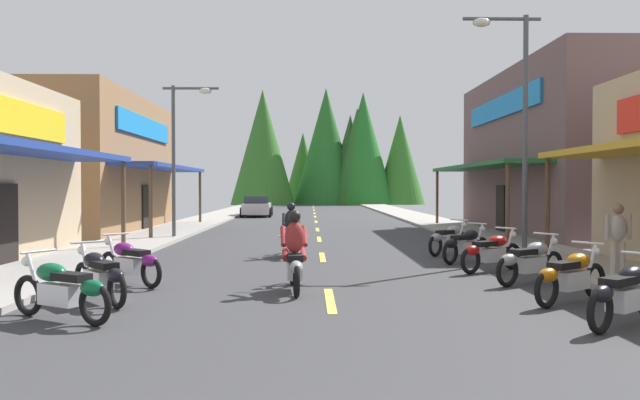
% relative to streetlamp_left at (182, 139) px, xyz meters
% --- Properties ---
extents(ground, '(10.37, 85.70, 0.10)m').
position_rel_streetlamp_left_xyz_m(ground, '(5.24, 6.44, -3.92)').
color(ground, '#38383A').
extents(sidewalk_left, '(2.74, 85.70, 0.12)m').
position_rel_streetlamp_left_xyz_m(sidewalk_left, '(-1.31, 6.44, -3.81)').
color(sidewalk_left, '#9E9991').
rests_on(sidewalk_left, ground).
extents(sidewalk_right, '(2.74, 85.70, 0.12)m').
position_rel_streetlamp_left_xyz_m(sidewalk_right, '(11.80, 6.44, -3.81)').
color(sidewalk_right, '#9E9991').
rests_on(sidewalk_right, ground).
extents(centerline_dashes, '(0.16, 63.90, 0.01)m').
position_rel_streetlamp_left_xyz_m(centerline_dashes, '(5.24, 11.57, -3.86)').
color(centerline_dashes, '#E0C64C').
rests_on(centerline_dashes, ground).
extents(storefront_left_far, '(10.37, 11.96, 6.07)m').
position_rel_streetlamp_left_xyz_m(storefront_left_far, '(-6.93, 4.62, -0.83)').
color(storefront_left_far, olive).
rests_on(storefront_left_far, ground).
extents(storefront_right_far, '(9.45, 13.15, 6.99)m').
position_rel_streetlamp_left_xyz_m(storefront_right_far, '(16.96, 2.70, -0.38)').
color(storefront_right_far, brown).
rests_on(storefront_right_far, ground).
extents(streetlamp_left, '(2.14, 0.30, 5.89)m').
position_rel_streetlamp_left_xyz_m(streetlamp_left, '(0.00, 0.00, 0.00)').
color(streetlamp_left, '#474C51').
rests_on(streetlamp_left, ground).
extents(streetlamp_right, '(2.14, 0.30, 6.73)m').
position_rel_streetlamp_left_xyz_m(streetlamp_right, '(10.52, -6.79, 0.46)').
color(streetlamp_right, '#474C51').
rests_on(streetlamp_right, ground).
extents(motorcycle_parked_right_0, '(1.75, 1.39, 1.04)m').
position_rel_streetlamp_left_xyz_m(motorcycle_parked_right_0, '(9.41, -14.92, -3.38)').
color(motorcycle_parked_right_0, black).
rests_on(motorcycle_parked_right_0, ground).
extents(motorcycle_parked_right_1, '(1.79, 1.34, 1.04)m').
position_rel_streetlamp_left_xyz_m(motorcycle_parked_right_1, '(9.39, -13.16, -3.38)').
color(motorcycle_parked_right_1, black).
rests_on(motorcycle_parked_right_1, ground).
extents(motorcycle_parked_right_2, '(1.84, 1.26, 1.04)m').
position_rel_streetlamp_left_xyz_m(motorcycle_parked_right_2, '(9.45, -11.02, -3.38)').
color(motorcycle_parked_right_2, black).
rests_on(motorcycle_parked_right_2, ground).
extents(motorcycle_parked_right_3, '(1.83, 1.28, 1.04)m').
position_rel_streetlamp_left_xyz_m(motorcycle_parked_right_3, '(9.18, -9.20, -3.38)').
color(motorcycle_parked_right_3, black).
rests_on(motorcycle_parked_right_3, ground).
extents(motorcycle_parked_right_4, '(1.64, 1.52, 1.04)m').
position_rel_streetlamp_left_xyz_m(motorcycle_parked_right_4, '(9.05, -7.38, -3.38)').
color(motorcycle_parked_right_4, black).
rests_on(motorcycle_parked_right_4, ground).
extents(motorcycle_parked_right_5, '(1.60, 1.56, 1.04)m').
position_rel_streetlamp_left_xyz_m(motorcycle_parked_right_5, '(9.03, -5.51, -3.38)').
color(motorcycle_parked_right_5, black).
rests_on(motorcycle_parked_right_5, ground).
extents(motorcycle_parked_left_0, '(1.90, 1.16, 1.04)m').
position_rel_streetlamp_left_xyz_m(motorcycle_parked_left_0, '(1.17, -14.41, -3.38)').
color(motorcycle_parked_left_0, black).
rests_on(motorcycle_parked_left_0, ground).
extents(motorcycle_parked_left_1, '(1.47, 1.69, 1.04)m').
position_rel_streetlamp_left_xyz_m(motorcycle_parked_left_1, '(1.24, -12.96, -3.38)').
color(motorcycle_parked_left_1, black).
rests_on(motorcycle_parked_left_1, ground).
extents(motorcycle_parked_left_2, '(1.70, 1.46, 1.04)m').
position_rel_streetlamp_left_xyz_m(motorcycle_parked_left_2, '(1.20, -11.00, -3.38)').
color(motorcycle_parked_left_2, black).
rests_on(motorcycle_parked_left_2, ground).
extents(rider_cruising_lead, '(0.61, 2.14, 1.57)m').
position_rel_streetlamp_left_xyz_m(rider_cruising_lead, '(4.59, -11.82, -3.21)').
color(rider_cruising_lead, black).
rests_on(rider_cruising_lead, ground).
extents(rider_cruising_trailing, '(0.60, 2.14, 1.57)m').
position_rel_streetlamp_left_xyz_m(rider_cruising_trailing, '(4.34, -5.88, -3.21)').
color(rider_cruising_trailing, black).
rests_on(rider_cruising_trailing, ground).
extents(pedestrian_by_shop, '(0.57, 0.26, 1.65)m').
position_rel_streetlamp_left_xyz_m(pedestrian_by_shop, '(11.56, -10.49, -2.91)').
color(pedestrian_by_shop, '#B2A599').
rests_on(pedestrian_by_shop, ground).
extents(parked_car_curbside, '(2.16, 4.35, 1.40)m').
position_rel_streetlamp_left_xyz_m(parked_car_curbside, '(1.26, 18.42, -3.18)').
color(parked_car_curbside, silver).
rests_on(parked_car_curbside, ground).
extents(treeline_backdrop, '(22.58, 13.70, 13.80)m').
position_rel_streetlamp_left_xyz_m(treeline_backdrop, '(7.66, 48.50, 2.26)').
color(treeline_backdrop, '#255C23').
rests_on(treeline_backdrop, ground).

